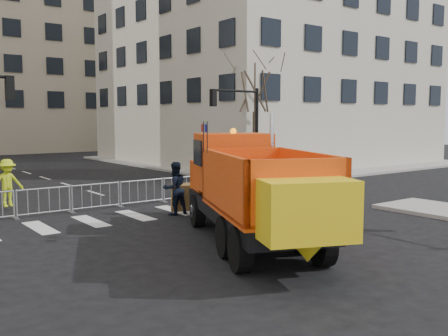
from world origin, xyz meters
TOP-DOWN VIEW (x-y plane):
  - ground at (0.00, 0.00)m, footprint 120.00×120.00m
  - sidewalk_back at (0.00, 8.50)m, footprint 64.00×5.00m
  - traffic_light_right at (8.50, 9.50)m, footprint 0.18×0.18m
  - crowd_barriers at (-0.75, 7.60)m, footprint 12.60×0.60m
  - street_tree at (9.20, 10.50)m, footprint 3.00×3.00m
  - plow_truck at (-0.44, -0.68)m, footprint 6.35×10.27m
  - cop_a at (1.25, 4.18)m, footprint 0.83×0.73m
  - cop_b at (0.20, 4.71)m, footprint 1.01×0.80m
  - cop_c at (3.10, 3.56)m, footprint 1.18×0.93m
  - worker at (-4.70, 9.65)m, footprint 1.34×0.88m
  - newspaper_box at (6.05, 8.35)m, footprint 0.49×0.45m

SIDE VIEW (x-z plane):
  - ground at x=0.00m, z-range 0.00..0.00m
  - sidewalk_back at x=0.00m, z-range 0.00..0.15m
  - crowd_barriers at x=-0.75m, z-range 0.00..1.10m
  - newspaper_box at x=6.05m, z-range 0.15..1.25m
  - cop_c at x=3.10m, z-range 0.00..1.87m
  - cop_a at x=1.25m, z-range 0.00..1.92m
  - cop_b at x=0.20m, z-range 0.00..2.06m
  - worker at x=-4.70m, z-range 0.15..2.09m
  - plow_truck at x=-0.44m, z-range -0.22..3.67m
  - traffic_light_right at x=8.50m, z-range 0.00..5.40m
  - street_tree at x=9.20m, z-range 0.00..7.50m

